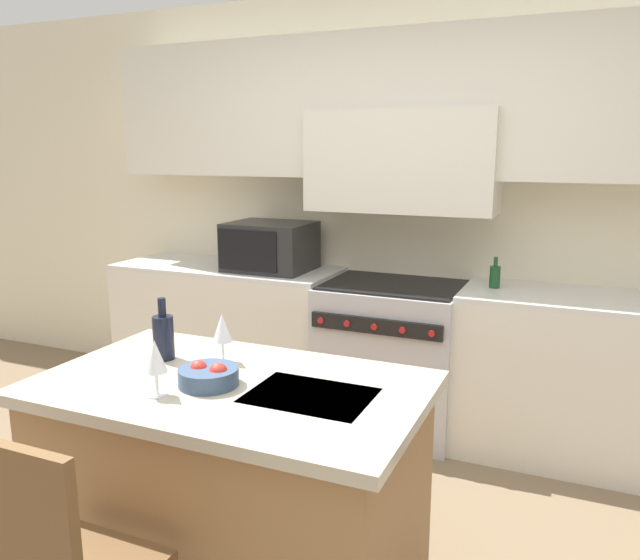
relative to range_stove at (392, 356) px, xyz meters
The scene contains 10 objects.
back_cabinetry 1.18m from the range_stove, 90.00° to the left, with size 10.00×0.46×2.70m.
back_counter 0.02m from the range_stove, 90.00° to the left, with size 3.93×0.62×0.94m.
range_stove is the anchor object (origin of this frame).
microwave 1.06m from the range_stove, behind, with size 0.53×0.44×0.31m.
kitchen_island 1.71m from the range_stove, 93.49° to the right, with size 1.44×0.87×0.89m.
wine_bottle 1.75m from the range_stove, 106.94° to the right, with size 0.08×0.08×0.26m.
wine_glass_near 2.02m from the range_stove, 97.92° to the right, with size 0.08×0.08×0.20m.
wine_glass_far 1.65m from the range_stove, 99.07° to the right, with size 0.08×0.08×0.20m.
fruit_bowl 1.83m from the range_stove, 95.08° to the right, with size 0.22×0.22×0.09m.
oil_bottle_on_counter 0.80m from the range_stove, ahead, with size 0.06×0.06×0.18m.
Camera 1 is at (1.06, -1.75, 1.73)m, focal length 35.00 mm.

